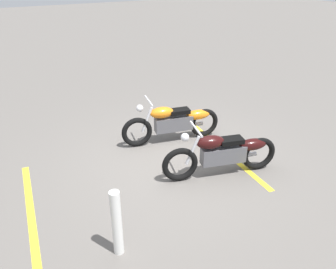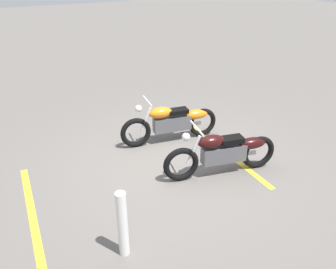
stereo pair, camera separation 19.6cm
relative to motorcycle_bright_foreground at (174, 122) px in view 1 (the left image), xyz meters
The scene contains 6 objects.
ground_plane 1.00m from the motorcycle_bright_foreground, 64.66° to the left, with size 60.00×60.00×0.00m, color #66605B.
motorcycle_bright_foreground is the anchor object (origin of this frame).
motorcycle_dark_foreground 1.63m from the motorcycle_bright_foreground, 94.35° to the left, with size 2.19×0.77×1.04m.
bollard_post 3.40m from the motorcycle_bright_foreground, 47.16° to the left, with size 0.14×0.14×1.02m, color white.
parking_stripe_near 1.24m from the motorcycle_bright_foreground, 127.69° to the left, with size 3.20×0.12×0.01m, color yellow.
parking_stripe_mid 3.50m from the motorcycle_bright_foreground, 19.64° to the left, with size 3.20×0.12×0.01m, color yellow.
Camera 1 is at (3.02, 5.04, 3.58)m, focal length 36.25 mm.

